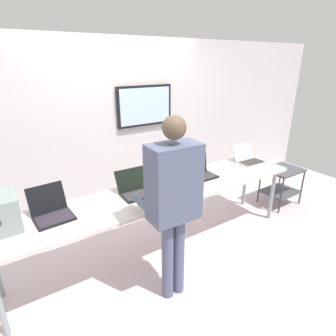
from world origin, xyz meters
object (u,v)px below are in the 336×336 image
(laptop_station_2, at_px, (201,171))
(person, at_px, (173,195))
(storage_cart, at_px, (281,181))
(workbench, at_px, (161,194))
(laptop_station_3, at_px, (248,158))
(laptop_station_1, at_px, (135,189))
(laptop_station_0, at_px, (51,210))

(laptop_station_2, bearing_deg, person, -142.19)
(laptop_station_2, distance_m, storage_cart, 1.62)
(laptop_station_2, xyz_separation_m, person, (-0.91, -0.71, 0.22))
(workbench, height_order, storage_cart, workbench)
(workbench, xyz_separation_m, laptop_station_3, (1.54, 0.12, 0.10))
(person, bearing_deg, laptop_station_3, 22.29)
(laptop_station_1, xyz_separation_m, laptop_station_2, (0.92, -0.01, 0.00))
(laptop_station_1, relative_size, laptop_station_3, 0.96)
(laptop_station_2, height_order, laptop_station_3, laptop_station_2)
(workbench, height_order, laptop_station_2, laptop_station_2)
(laptop_station_0, bearing_deg, person, -39.32)
(laptop_station_3, distance_m, person, 1.97)
(storage_cart, bearing_deg, person, -166.69)
(laptop_station_1, bearing_deg, laptop_station_0, 179.95)
(workbench, relative_size, laptop_station_2, 11.78)
(laptop_station_0, relative_size, laptop_station_3, 1.02)
(workbench, xyz_separation_m, laptop_station_2, (0.65, 0.09, 0.11))
(workbench, relative_size, storage_cart, 6.05)
(laptop_station_2, height_order, storage_cart, laptop_station_2)
(person, bearing_deg, workbench, 66.72)
(laptop_station_1, xyz_separation_m, person, (0.01, -0.72, 0.22))
(laptop_station_3, height_order, storage_cart, laptop_station_3)
(laptop_station_1, height_order, laptop_station_2, laptop_station_2)
(laptop_station_0, xyz_separation_m, laptop_station_2, (1.79, -0.01, -0.00))
(laptop_station_1, height_order, laptop_station_3, laptop_station_1)
(laptop_station_0, height_order, laptop_station_1, laptop_station_0)
(laptop_station_0, height_order, storage_cart, laptop_station_0)
(laptop_station_1, bearing_deg, person, -89.57)
(laptop_station_0, xyz_separation_m, person, (0.88, -0.72, 0.22))
(workbench, relative_size, laptop_station_3, 9.48)
(person, bearing_deg, laptop_station_2, 37.81)
(workbench, height_order, person, person)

